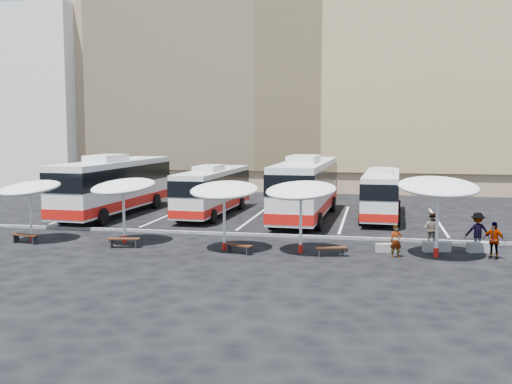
% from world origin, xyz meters
% --- Properties ---
extents(ground, '(120.00, 120.00, 0.00)m').
position_xyz_m(ground, '(0.00, 0.00, 0.00)').
color(ground, black).
rests_on(ground, ground).
extents(sandstone_building, '(42.00, 18.25, 29.60)m').
position_xyz_m(sandstone_building, '(0.00, 31.87, 12.63)').
color(sandstone_building, '#A4835F').
rests_on(sandstone_building, ground).
extents(apartment_block, '(14.00, 14.00, 18.00)m').
position_xyz_m(apartment_block, '(-28.00, 28.00, 9.00)').
color(apartment_block, silver).
rests_on(apartment_block, ground).
extents(curb_divider, '(34.00, 0.25, 0.15)m').
position_xyz_m(curb_divider, '(0.00, 0.50, 0.07)').
color(curb_divider, black).
rests_on(curb_divider, ground).
extents(bay_lines, '(24.15, 12.00, 0.01)m').
position_xyz_m(bay_lines, '(0.00, 8.00, 0.01)').
color(bay_lines, white).
rests_on(bay_lines, ground).
extents(bus_0, '(3.56, 13.38, 4.21)m').
position_xyz_m(bus_0, '(-9.68, 6.63, 2.15)').
color(bus_0, silver).
rests_on(bus_0, ground).
extents(bus_1, '(2.92, 11.09, 3.49)m').
position_xyz_m(bus_1, '(-3.00, 7.95, 1.78)').
color(bus_1, silver).
rests_on(bus_1, ground).
extents(bus_2, '(3.44, 13.50, 4.26)m').
position_xyz_m(bus_2, '(3.51, 7.31, 2.17)').
color(bus_2, silver).
rests_on(bus_2, ground).
extents(bus_3, '(2.82, 10.76, 3.39)m').
position_xyz_m(bus_3, '(8.41, 8.85, 1.73)').
color(bus_3, silver).
rests_on(bus_3, ground).
extents(sunshade_0, '(4.20, 4.22, 3.33)m').
position_xyz_m(sunshade_0, '(-9.94, -3.30, 2.83)').
color(sunshade_0, silver).
rests_on(sunshade_0, ground).
extents(sunshade_1, '(4.43, 4.45, 3.49)m').
position_xyz_m(sunshade_1, '(-4.88, -2.82, 2.97)').
color(sunshade_1, silver).
rests_on(sunshade_1, ground).
extents(sunshade_2, '(3.60, 3.64, 3.50)m').
position_xyz_m(sunshade_2, '(0.73, -3.63, 2.97)').
color(sunshade_2, silver).
rests_on(sunshade_2, ground).
extents(sunshade_3, '(4.25, 4.28, 3.56)m').
position_xyz_m(sunshade_3, '(4.48, -3.50, 3.02)').
color(sunshade_3, silver).
rests_on(sunshade_3, ground).
extents(sunshade_4, '(4.41, 4.45, 3.87)m').
position_xyz_m(sunshade_4, '(10.81, -3.24, 3.28)').
color(sunshade_4, silver).
rests_on(sunshade_4, ground).
extents(wood_bench_0, '(1.63, 0.71, 0.49)m').
position_xyz_m(wood_bench_0, '(-9.91, -3.92, 0.37)').
color(wood_bench_0, black).
rests_on(wood_bench_0, ground).
extents(wood_bench_1, '(1.62, 0.73, 0.48)m').
position_xyz_m(wood_bench_1, '(-4.41, -3.98, 0.37)').
color(wood_bench_1, black).
rests_on(wood_bench_1, ground).
extents(wood_bench_2, '(1.48, 0.90, 0.44)m').
position_xyz_m(wood_bench_2, '(1.59, -4.25, 0.34)').
color(wood_bench_2, black).
rests_on(wood_bench_2, ground).
extents(wood_bench_3, '(1.53, 0.72, 0.45)m').
position_xyz_m(wood_bench_3, '(5.99, -4.04, 0.35)').
color(wood_bench_3, black).
rests_on(wood_bench_3, ground).
extents(conc_bench_0, '(1.14, 0.63, 0.40)m').
position_xyz_m(conc_bench_0, '(8.59, -2.46, 0.20)').
color(conc_bench_0, gray).
rests_on(conc_bench_0, ground).
extents(conc_bench_1, '(1.38, 0.74, 0.49)m').
position_xyz_m(conc_bench_1, '(10.96, -1.91, 0.25)').
color(conc_bench_1, gray).
rests_on(conc_bench_1, ground).
extents(conc_bench_2, '(1.36, 0.79, 0.49)m').
position_xyz_m(conc_bench_2, '(13.04, -1.65, 0.24)').
color(conc_bench_2, gray).
rests_on(conc_bench_2, ground).
extents(passenger_0, '(0.63, 0.50, 1.53)m').
position_xyz_m(passenger_0, '(8.95, -3.69, 0.77)').
color(passenger_0, black).
rests_on(passenger_0, ground).
extents(passenger_1, '(1.02, 0.95, 1.68)m').
position_xyz_m(passenger_1, '(10.88, -0.26, 0.84)').
color(passenger_1, black).
rests_on(passenger_1, ground).
extents(passenger_2, '(1.09, 0.88, 1.73)m').
position_xyz_m(passenger_2, '(13.35, -3.11, 0.86)').
color(passenger_2, black).
rests_on(passenger_2, ground).
extents(passenger_3, '(1.30, 0.88, 1.87)m').
position_xyz_m(passenger_3, '(12.95, -1.11, 0.93)').
color(passenger_3, black).
rests_on(passenger_3, ground).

